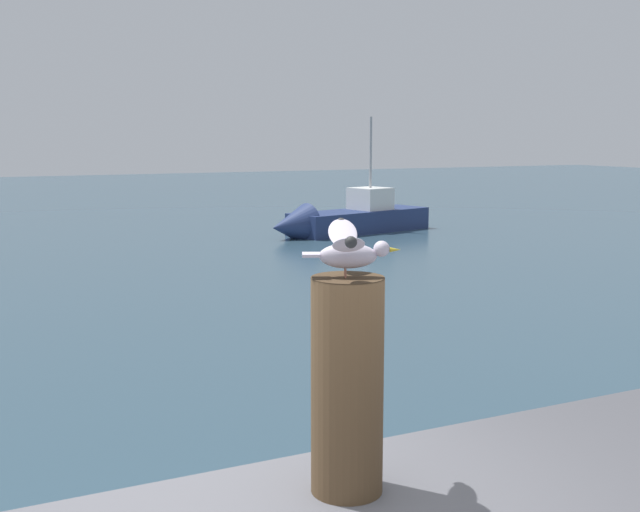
{
  "coord_description": "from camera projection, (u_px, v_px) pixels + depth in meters",
  "views": [
    {
      "loc": [
        -0.91,
        -3.13,
        3.06
      ],
      "look_at": [
        0.54,
        -0.17,
        2.55
      ],
      "focal_mm": 44.37,
      "sensor_mm": 36.0,
      "label": 1
    }
  ],
  "objects": [
    {
      "name": "mooring_post",
      "position": [
        347.0,
        386.0,
        3.19
      ],
      "size": [
        0.29,
        0.29,
        0.89
      ],
      "primitive_type": "cylinder",
      "color": "#4C3823",
      "rests_on": "harbor_quay"
    },
    {
      "name": "seagull",
      "position": [
        349.0,
        248.0,
        3.1
      ],
      "size": [
        0.39,
        0.64,
        0.21
      ],
      "color": "tan",
      "rests_on": "mooring_post"
    },
    {
      "name": "boat_navy",
      "position": [
        342.0,
        220.0,
        24.75
      ],
      "size": [
        6.1,
        2.81,
        3.92
      ],
      "color": "navy",
      "rests_on": "ground_plane"
    }
  ]
}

